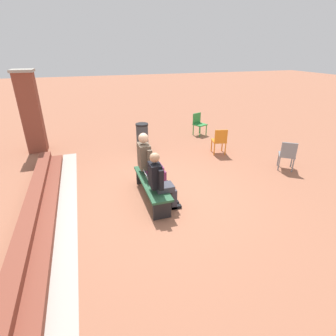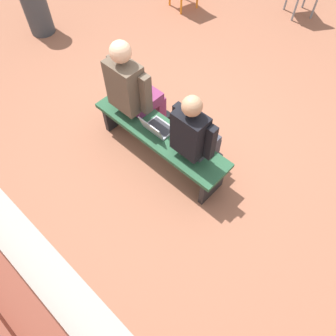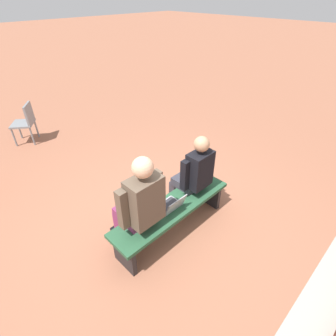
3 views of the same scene
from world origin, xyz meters
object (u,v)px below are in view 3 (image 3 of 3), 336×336
object	(u,v)px
laptop	(171,205)
plastic_chair_near_bench_left	(26,121)
person_student	(193,174)
person_adult	(139,204)
bench	(173,211)

from	to	relation	value
laptop	plastic_chair_near_bench_left	size ratio (longest dim) A/B	0.38
person_student	plastic_chair_near_bench_left	distance (m)	4.00
laptop	person_adult	bearing A→B (deg)	-10.82
laptop	plastic_chair_near_bench_left	world-z (taller)	plastic_chair_near_bench_left
bench	person_adult	bearing A→B (deg)	-8.55
bench	person_adult	xyz separation A→B (m)	(0.48, -0.07, 0.40)
bench	person_student	distance (m)	0.58
bench	laptop	world-z (taller)	laptop
person_adult	laptop	xyz separation A→B (m)	(-0.44, 0.08, -0.25)
bench	laptop	size ratio (longest dim) A/B	5.62
person_adult	plastic_chair_near_bench_left	world-z (taller)	person_adult
person_student	person_adult	xyz separation A→B (m)	(0.94, -0.01, 0.05)
bench	laptop	xyz separation A→B (m)	(0.04, 0.01, 0.15)
person_student	plastic_chair_near_bench_left	bearing A→B (deg)	-78.20
person_student	laptop	size ratio (longest dim) A/B	4.07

